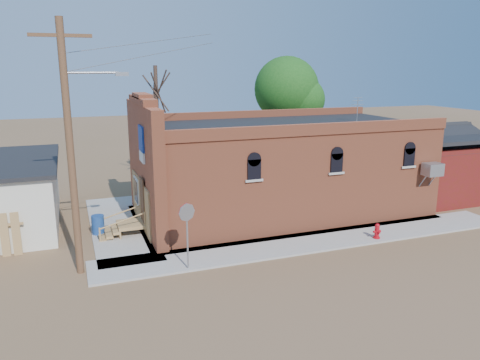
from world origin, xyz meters
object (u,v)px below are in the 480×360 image
object	(u,v)px
fire_hydrant	(377,231)
trash_barrel	(98,225)
stop_sign	(187,219)
brick_bar	(276,168)
utility_pole	(71,145)

from	to	relation	value
fire_hydrant	trash_barrel	xyz separation A→B (m)	(-11.41, 4.84, 0.09)
stop_sign	trash_barrel	world-z (taller)	stop_sign
fire_hydrant	stop_sign	xyz separation A→B (m)	(-8.53, -0.21, 1.61)
brick_bar	trash_barrel	size ratio (longest dim) A/B	19.23
brick_bar	trash_barrel	xyz separation A→B (m)	(-8.94, -0.45, -1.83)
utility_pole	fire_hydrant	bearing A→B (deg)	-4.63
utility_pole	fire_hydrant	xyz separation A→B (m)	(12.26, -0.99, -4.36)
utility_pole	fire_hydrant	world-z (taller)	utility_pole
fire_hydrant	stop_sign	size ratio (longest dim) A/B	0.27
brick_bar	utility_pole	world-z (taller)	utility_pole
stop_sign	brick_bar	bearing A→B (deg)	43.75
brick_bar	stop_sign	world-z (taller)	brick_bar
utility_pole	stop_sign	size ratio (longest dim) A/B	3.55
utility_pole	trash_barrel	world-z (taller)	utility_pole
stop_sign	trash_barrel	distance (m)	6.01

